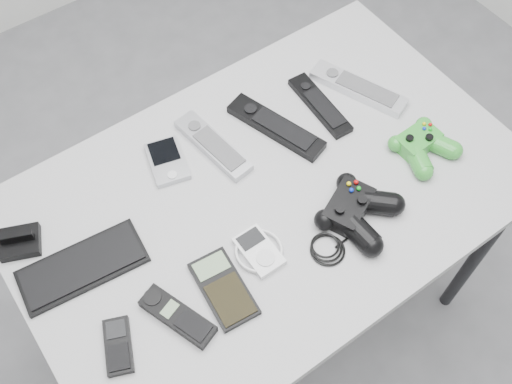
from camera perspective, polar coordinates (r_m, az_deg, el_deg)
floor at (r=1.94m, az=-0.68°, el=-14.00°), size 3.50×3.50×0.00m
desk at (r=1.36m, az=1.22°, el=-1.33°), size 1.11×0.71×0.74m
pda_keyboard at (r=1.26m, az=-16.20°, el=-6.80°), size 0.26×0.13×0.02m
dock_bracket at (r=1.31m, az=-21.70°, el=-4.25°), size 0.10×0.10×0.04m
pda at (r=1.35m, az=-8.47°, el=2.94°), size 0.10×0.13×0.02m
remote_silver_a at (r=1.36m, az=-4.12°, el=4.50°), size 0.08×0.22×0.02m
remote_black_a at (r=1.39m, az=1.90°, el=6.27°), size 0.13×0.25×0.02m
remote_black_b at (r=1.44m, az=6.10°, el=8.27°), size 0.06×0.20×0.02m
remote_silver_b at (r=1.49m, az=9.72°, el=9.76°), size 0.14×0.24×0.02m
mobile_phone at (r=1.18m, az=-13.00°, el=-14.08°), size 0.09×0.12×0.02m
cordless_handset at (r=1.17m, az=-7.48°, el=-11.63°), size 0.10×0.16×0.02m
calculator at (r=1.19m, az=-3.11°, el=-9.15°), size 0.10×0.17×0.02m
mp3_player at (r=1.22m, az=0.27°, el=-5.62°), size 0.10×0.11×0.02m
controller_black at (r=1.26m, az=9.48°, el=-1.65°), size 0.32×0.27×0.05m
controller_green at (r=1.40m, az=15.57°, el=4.43°), size 0.14×0.15×0.05m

